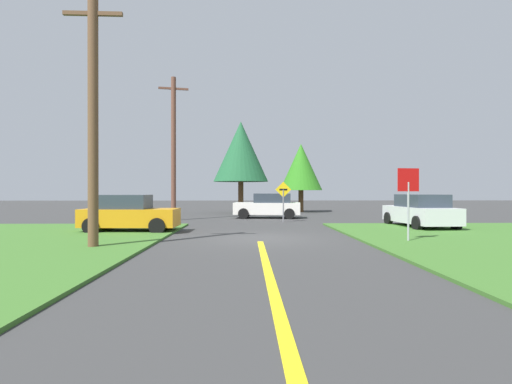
% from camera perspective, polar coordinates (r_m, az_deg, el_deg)
% --- Properties ---
extents(ground_plane, '(120.00, 120.00, 0.00)m').
position_cam_1_polar(ground_plane, '(15.20, 0.48, -6.60)').
color(ground_plane, '#363636').
extents(lane_stripe_center, '(0.20, 14.00, 0.01)m').
position_cam_1_polar(lane_stripe_center, '(7.32, 2.47, -13.92)').
color(lane_stripe_center, yellow).
rests_on(lane_stripe_center, ground).
extents(stop_sign, '(0.79, 0.17, 2.57)m').
position_cam_1_polar(stop_sign, '(14.75, 20.81, 0.27)').
color(stop_sign, '#9EA0A8').
rests_on(stop_sign, ground).
extents(car_approaching_junction, '(4.47, 2.32, 1.62)m').
position_cam_1_polar(car_approaching_junction, '(26.42, 1.78, -1.98)').
color(car_approaching_junction, white).
rests_on(car_approaching_junction, ground).
extents(parked_car_near_building, '(4.07, 2.01, 1.62)m').
position_cam_1_polar(parked_car_near_building, '(18.19, -17.65, -2.96)').
color(parked_car_near_building, orange).
rests_on(parked_car_near_building, ground).
extents(car_on_crossroad, '(2.26, 4.67, 1.62)m').
position_cam_1_polar(car_on_crossroad, '(20.96, 22.27, -2.54)').
color(car_on_crossroad, silver).
rests_on(car_on_crossroad, ground).
extents(utility_pole_near, '(1.80, 0.31, 7.88)m').
position_cam_1_polar(utility_pole_near, '(13.53, -22.13, 9.75)').
color(utility_pole_near, brown).
rests_on(utility_pole_near, ground).
extents(utility_pole_mid, '(1.79, 0.48, 8.72)m').
position_cam_1_polar(utility_pole_mid, '(25.10, -11.63, 6.31)').
color(utility_pole_mid, brown).
rests_on(utility_pole_mid, ground).
extents(direction_sign, '(0.91, 0.08, 2.32)m').
position_cam_1_polar(direction_sign, '(22.97, 3.90, -0.72)').
color(direction_sign, slate).
rests_on(direction_sign, ground).
extents(oak_tree_left, '(4.45, 4.45, 7.45)m').
position_cam_1_polar(oak_tree_left, '(32.81, -2.17, 5.73)').
color(oak_tree_left, brown).
rests_on(oak_tree_left, ground).
extents(pine_tree_center, '(3.58, 3.58, 5.79)m').
position_cam_1_polar(pine_tree_center, '(34.25, 6.40, 3.52)').
color(pine_tree_center, brown).
rests_on(pine_tree_center, ground).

